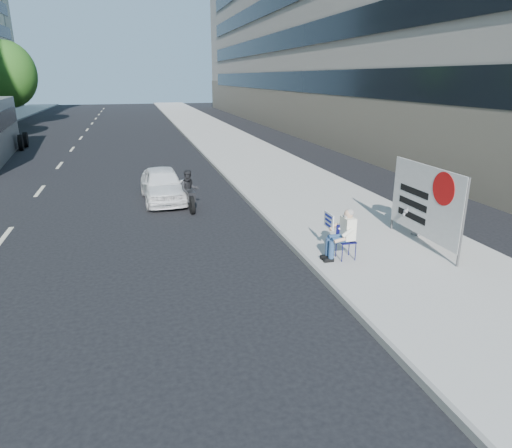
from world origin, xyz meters
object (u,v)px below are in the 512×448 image
object	(u,v)px
protest_banner	(425,201)
motorcycle	(189,192)
seated_protester	(342,231)
white_sedan_near	(163,184)
jogger	(421,203)

from	to	relation	value
protest_banner	motorcycle	size ratio (longest dim) A/B	1.50
seated_protester	protest_banner	xyz separation A→B (m)	(2.49, 0.29, 0.53)
protest_banner	white_sedan_near	world-z (taller)	protest_banner
jogger	white_sedan_near	distance (m)	9.38
protest_banner	jogger	bearing A→B (deg)	60.07
white_sedan_near	jogger	bearing A→B (deg)	-45.39
jogger	protest_banner	bearing A→B (deg)	47.91
white_sedan_near	motorcycle	bearing A→B (deg)	-62.50
motorcycle	white_sedan_near	bearing A→B (deg)	117.09
seated_protester	jogger	world-z (taller)	jogger
protest_banner	white_sedan_near	size ratio (longest dim) A/B	0.81
seated_protester	jogger	xyz separation A→B (m)	(2.98, 1.13, 0.24)
jogger	protest_banner	size ratio (longest dim) A/B	0.63
jogger	motorcycle	world-z (taller)	jogger
jogger	white_sedan_near	bearing A→B (deg)	-54.89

